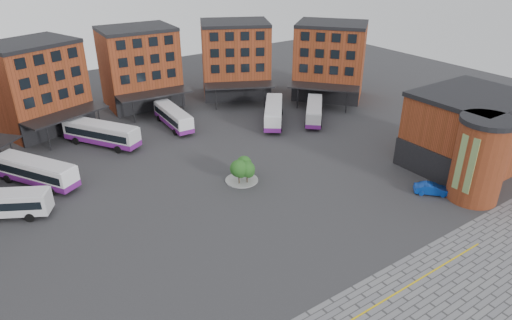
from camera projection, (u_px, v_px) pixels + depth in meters
ground at (285, 228)px, 50.93m from camera, size 160.00×160.00×0.00m
yellow_line at (397, 293)px, 41.61m from camera, size 26.00×0.15×0.02m
main_building at (117, 88)px, 73.55m from camera, size 94.14×42.48×14.60m
east_building at (470, 136)px, 60.99m from camera, size 17.40×15.40×10.60m
tree_island at (243, 169)px, 59.66m from camera, size 4.40×4.40×3.44m
bus_b at (36, 171)px, 59.11m from camera, size 8.73×12.00×3.46m
bus_c at (102, 134)px, 70.29m from camera, size 9.23×12.29×3.58m
bus_d at (173, 117)px, 77.34m from camera, size 3.37×11.61×3.23m
bus_e at (274, 112)px, 78.90m from camera, size 9.81×11.41×3.46m
bus_f at (314, 111)px, 80.00m from camera, size 9.51×10.03×3.17m
blue_car at (432, 189)px, 57.33m from camera, size 4.20×4.14×1.44m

